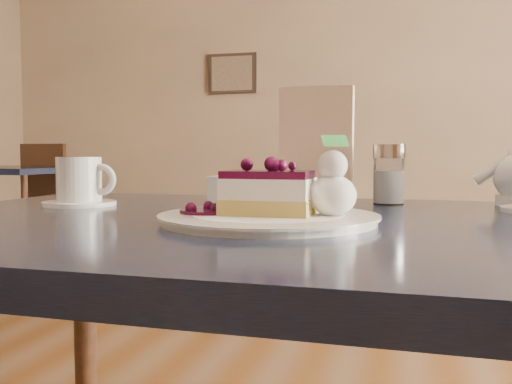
% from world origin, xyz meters
% --- Properties ---
extents(main_table, '(1.30, 0.87, 0.80)m').
position_xyz_m(main_table, '(0.06, 0.28, 0.72)').
color(main_table, '#161D2F').
rests_on(main_table, ground).
extents(dessert_plate, '(0.31, 0.31, 0.01)m').
position_xyz_m(dessert_plate, '(0.06, 0.23, 0.81)').
color(dessert_plate, white).
rests_on(dessert_plate, main_table).
extents(cheesecake_slice, '(0.13, 0.09, 0.06)m').
position_xyz_m(cheesecake_slice, '(0.06, 0.23, 0.85)').
color(cheesecake_slice, '#DFC367').
rests_on(cheesecake_slice, dessert_plate).
extents(whipped_cream, '(0.07, 0.07, 0.06)m').
position_xyz_m(whipped_cream, '(0.15, 0.24, 0.85)').
color(whipped_cream, white).
rests_on(whipped_cream, dessert_plate).
extents(berry_sauce, '(0.09, 0.09, 0.01)m').
position_xyz_m(berry_sauce, '(-0.04, 0.22, 0.82)').
color(berry_sauce, black).
rests_on(berry_sauce, dessert_plate).
extents(coffee_set, '(0.15, 0.14, 0.09)m').
position_xyz_m(coffee_set, '(-0.36, 0.40, 0.85)').
color(coffee_set, white).
rests_on(coffee_set, main_table).
extents(menu_card, '(0.15, 0.03, 0.24)m').
position_xyz_m(menu_card, '(0.07, 0.58, 0.92)').
color(menu_card, beige).
rests_on(menu_card, main_table).
extents(sugar_shaker, '(0.06, 0.06, 0.12)m').
position_xyz_m(sugar_shaker, '(0.21, 0.58, 0.87)').
color(sugar_shaker, white).
rests_on(sugar_shaker, main_table).
extents(napkin_stack, '(0.13, 0.13, 0.05)m').
position_xyz_m(napkin_stack, '(-0.08, 0.58, 0.83)').
color(napkin_stack, white).
rests_on(napkin_stack, main_table).
extents(bg_table_far_left, '(1.11, 1.93, 1.28)m').
position_xyz_m(bg_table_far_left, '(-2.78, 3.16, 0.07)').
color(bg_table_far_left, '#161D2F').
rests_on(bg_table_far_left, ground).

